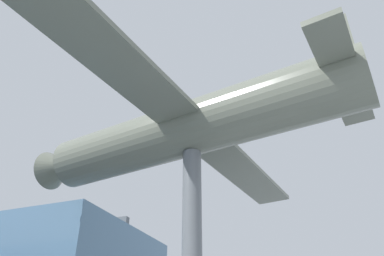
# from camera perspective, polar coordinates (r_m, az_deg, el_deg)

# --- Properties ---
(suspended_airplane) EXTENTS (17.23, 13.73, 3.53)m
(suspended_airplane) POSITION_cam_1_polar(r_m,az_deg,el_deg) (13.51, -1.14, -0.29)
(suspended_airplane) COLOR slate
(suspended_airplane) RESTS_ON support_pylon_central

